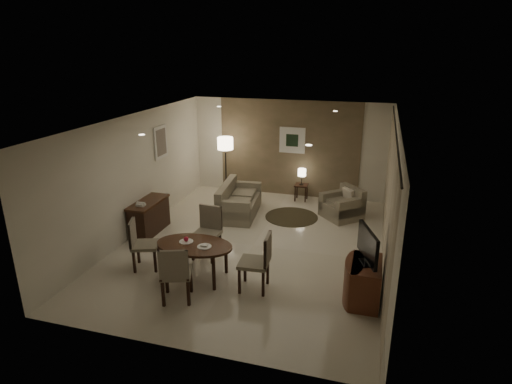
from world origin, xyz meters
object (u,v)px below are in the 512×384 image
(chair_right, at_px, (254,262))
(sofa, at_px, (239,199))
(dining_table, at_px, (195,261))
(chair_near, at_px, (176,272))
(console_desk, at_px, (149,217))
(chair_far, at_px, (206,234))
(armchair, at_px, (342,203))
(tv_cabinet, at_px, (366,282))
(floor_lamp, at_px, (226,168))
(side_table, at_px, (301,192))
(chair_left, at_px, (145,244))

(chair_right, distance_m, sofa, 3.55)
(dining_table, distance_m, chair_near, 0.78)
(console_desk, xyz_separation_m, chair_near, (1.84, -2.34, 0.14))
(chair_far, bearing_deg, chair_right, -31.44)
(chair_near, height_order, armchair, chair_near)
(tv_cabinet, xyz_separation_m, floor_lamp, (-4.04, 4.32, 0.50))
(dining_table, distance_m, side_table, 4.82)
(chair_near, bearing_deg, console_desk, -70.70)
(tv_cabinet, bearing_deg, console_desk, 162.95)
(chair_near, xyz_separation_m, sofa, (-0.21, 3.96, -0.12))
(console_desk, xyz_separation_m, side_table, (2.96, 3.10, -0.15))
(chair_far, relative_size, chair_left, 1.06)
(console_desk, relative_size, armchair, 1.40)
(dining_table, relative_size, chair_far, 1.37)
(dining_table, bearing_deg, chair_left, 175.94)
(side_table, bearing_deg, chair_near, -101.56)
(sofa, height_order, armchair, sofa)
(chair_right, bearing_deg, dining_table, -97.97)
(sofa, height_order, side_table, sofa)
(chair_near, relative_size, side_table, 2.28)
(console_desk, distance_m, sofa, 2.31)
(dining_table, height_order, chair_right, chair_right)
(chair_left, xyz_separation_m, floor_lamp, (0.07, 4.33, 0.36))
(tv_cabinet, height_order, chair_left, chair_left)
(tv_cabinet, distance_m, chair_far, 3.23)
(tv_cabinet, relative_size, chair_right, 0.86)
(dining_table, xyz_separation_m, floor_lamp, (-0.99, 4.40, 0.52))
(tv_cabinet, xyz_separation_m, side_table, (-1.93, 4.60, -0.12))
(armchair, relative_size, floor_lamp, 0.50)
(chair_near, bearing_deg, side_table, -120.48)
(side_table, bearing_deg, tv_cabinet, -67.20)
(console_desk, xyz_separation_m, chair_right, (2.99, -1.66, 0.15))
(armchair, relative_size, side_table, 1.89)
(armchair, bearing_deg, tv_cabinet, -30.83)
(sofa, relative_size, floor_lamp, 1.00)
(floor_lamp, bearing_deg, chair_near, -79.09)
(tv_cabinet, relative_size, chair_left, 0.92)
(tv_cabinet, xyz_separation_m, chair_near, (-3.05, -0.84, 0.17))
(dining_table, xyz_separation_m, chair_far, (-0.10, 0.79, 0.19))
(sofa, xyz_separation_m, floor_lamp, (-0.79, 1.19, 0.45))
(chair_far, distance_m, armchair, 3.78)
(console_desk, height_order, floor_lamp, floor_lamp)
(tv_cabinet, bearing_deg, chair_left, -179.86)
(chair_right, height_order, side_table, chair_right)
(sofa, relative_size, side_table, 3.76)
(chair_far, bearing_deg, sofa, 95.66)
(chair_far, bearing_deg, chair_left, -139.79)
(chair_far, distance_m, chair_right, 1.52)
(dining_table, distance_m, chair_far, 0.82)
(chair_right, distance_m, side_table, 4.77)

